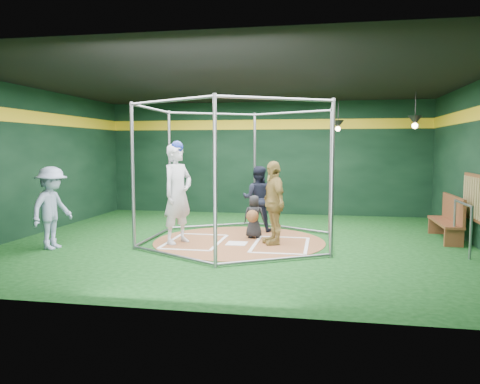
% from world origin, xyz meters
% --- Properties ---
extents(room_shell, '(10.10, 9.10, 3.53)m').
position_xyz_m(room_shell, '(0.00, 0.01, 1.75)').
color(room_shell, '#0C340F').
rests_on(room_shell, ground).
extents(clay_disc, '(3.80, 3.80, 0.01)m').
position_xyz_m(clay_disc, '(0.00, 0.00, 0.01)').
color(clay_disc, brown).
rests_on(clay_disc, ground).
extents(home_plate, '(0.43, 0.43, 0.01)m').
position_xyz_m(home_plate, '(0.00, -0.30, 0.02)').
color(home_plate, white).
rests_on(home_plate, clay_disc).
extents(batter_box_left, '(1.17, 1.77, 0.01)m').
position_xyz_m(batter_box_left, '(-0.95, -0.25, 0.02)').
color(batter_box_left, white).
rests_on(batter_box_left, clay_disc).
extents(batter_box_right, '(1.17, 1.77, 0.01)m').
position_xyz_m(batter_box_right, '(0.95, -0.25, 0.02)').
color(batter_box_right, white).
rests_on(batter_box_right, clay_disc).
extents(batting_cage, '(4.05, 4.67, 3.00)m').
position_xyz_m(batting_cage, '(-0.00, -0.00, 1.50)').
color(batting_cage, gray).
rests_on(batting_cage, ground).
extents(bat_rack, '(0.07, 1.25, 0.98)m').
position_xyz_m(bat_rack, '(4.93, 0.40, 1.05)').
color(bat_rack, brown).
rests_on(bat_rack, room_shell).
extents(pendant_lamp_near, '(0.34, 0.34, 0.90)m').
position_xyz_m(pendant_lamp_near, '(2.20, 3.60, 2.74)').
color(pendant_lamp_near, black).
rests_on(pendant_lamp_near, room_shell).
extents(pendant_lamp_far, '(0.34, 0.34, 0.90)m').
position_xyz_m(pendant_lamp_far, '(4.00, 2.00, 2.74)').
color(pendant_lamp_far, black).
rests_on(pendant_lamp_far, room_shell).
extents(batter_figure, '(0.81, 0.93, 2.22)m').
position_xyz_m(batter_figure, '(-1.28, -0.44, 1.11)').
color(batter_figure, '#BABAC1').
rests_on(batter_figure, clay_disc).
extents(visitor_leopard, '(0.84, 1.14, 1.79)m').
position_xyz_m(visitor_leopard, '(0.78, -0.15, 0.91)').
color(visitor_leopard, tan).
rests_on(visitor_leopard, clay_disc).
extents(catcher_figure, '(0.48, 0.55, 0.99)m').
position_xyz_m(catcher_figure, '(0.27, 0.40, 0.51)').
color(catcher_figure, black).
rests_on(catcher_figure, clay_disc).
extents(umpire, '(0.82, 0.65, 1.62)m').
position_xyz_m(umpire, '(0.23, 1.34, 0.82)').
color(umpire, black).
rests_on(umpire, clay_disc).
extents(bystander_blue, '(0.77, 1.17, 1.70)m').
position_xyz_m(bystander_blue, '(-3.66, -1.41, 0.85)').
color(bystander_blue, '#8E9EBC').
rests_on(bystander_blue, ground).
extents(dugout_bench, '(0.40, 1.73, 1.01)m').
position_xyz_m(dugout_bench, '(4.63, 1.02, 0.52)').
color(dugout_bench, brown).
rests_on(dugout_bench, ground).
extents(steel_railing, '(0.05, 1.17, 1.01)m').
position_xyz_m(steel_railing, '(4.55, -0.31, 0.68)').
color(steel_railing, gray).
rests_on(steel_railing, ground).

